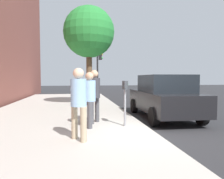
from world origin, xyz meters
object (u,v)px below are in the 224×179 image
(pedestrian_at_meter, at_px, (90,95))
(traffic_signal, at_px, (99,65))
(parked_sedan_near, at_px, (164,96))
(parking_meter, at_px, (125,93))
(street_tree, at_px, (89,33))
(pedestrian_bystander, at_px, (79,98))
(parking_officer, at_px, (94,92))

(pedestrian_at_meter, distance_m, traffic_signal, 8.44)
(pedestrian_at_meter, xyz_separation_m, parked_sedan_near, (1.73, -3.11, -0.23))
(parking_meter, bearing_deg, street_tree, 8.96)
(pedestrian_at_meter, relative_size, pedestrian_bystander, 0.97)
(pedestrian_at_meter, bearing_deg, street_tree, 89.23)
(pedestrian_at_meter, bearing_deg, parked_sedan_near, 31.13)
(traffic_signal, bearing_deg, pedestrian_bystander, 171.50)
(pedestrian_bystander, bearing_deg, parked_sedan_near, 6.99)
(pedestrian_at_meter, bearing_deg, traffic_signal, 84.52)
(parking_meter, relative_size, parking_officer, 0.80)
(parking_meter, distance_m, pedestrian_bystander, 1.91)
(parking_officer, distance_m, street_tree, 5.52)
(parking_meter, xyz_separation_m, street_tree, (5.27, 0.83, 2.96))
(parking_meter, bearing_deg, traffic_signal, -0.02)
(pedestrian_at_meter, xyz_separation_m, traffic_signal, (8.24, -1.10, 1.45))
(pedestrian_bystander, relative_size, parking_officer, 0.98)
(street_tree, bearing_deg, traffic_signal, -15.58)
(pedestrian_bystander, xyz_separation_m, street_tree, (6.55, -0.59, 2.96))
(pedestrian_bystander, relative_size, parked_sedan_near, 0.39)
(parking_meter, height_order, parking_officer, parking_officer)
(pedestrian_at_meter, relative_size, street_tree, 0.31)
(parking_officer, height_order, street_tree, street_tree)
(parking_meter, bearing_deg, pedestrian_bystander, 131.98)
(pedestrian_bystander, xyz_separation_m, parked_sedan_near, (3.02, -3.44, -0.27))
(parked_sedan_near, distance_m, traffic_signal, 7.02)
(parking_officer, distance_m, traffic_signal, 7.84)
(parking_officer, bearing_deg, street_tree, 122.11)
(parking_officer, xyz_separation_m, street_tree, (4.68, -0.08, 2.94))
(pedestrian_bystander, distance_m, parking_officer, 1.94)
(pedestrian_at_meter, height_order, traffic_signal, traffic_signal)
(parking_meter, relative_size, parked_sedan_near, 0.32)
(pedestrian_bystander, relative_size, traffic_signal, 0.48)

